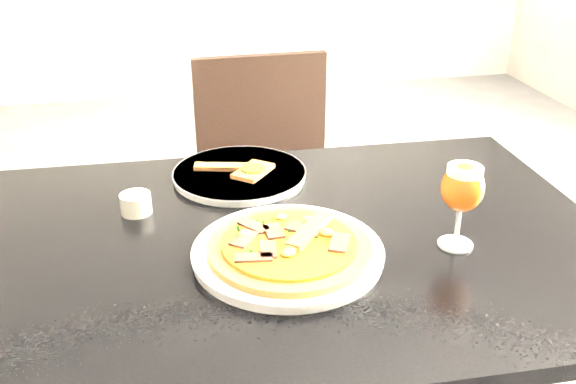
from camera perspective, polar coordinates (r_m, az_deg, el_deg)
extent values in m
cube|color=black|center=(1.17, -0.51, -4.71)|extent=(1.22, 0.84, 0.03)
cylinder|color=black|center=(1.69, -21.34, -11.17)|extent=(0.05, 0.05, 0.72)
cylinder|color=black|center=(1.79, 15.01, -7.73)|extent=(0.05, 0.05, 0.72)
cube|color=black|center=(1.85, -1.18, -2.85)|extent=(0.41, 0.41, 0.04)
cylinder|color=black|center=(1.82, -5.20, -12.19)|extent=(0.03, 0.03, 0.42)
cylinder|color=black|center=(1.88, 4.98, -10.77)|extent=(0.03, 0.03, 0.42)
cylinder|color=black|center=(2.08, -6.55, -6.66)|extent=(0.03, 0.03, 0.42)
cylinder|color=black|center=(2.14, 2.29, -5.60)|extent=(0.03, 0.03, 0.42)
cube|color=black|center=(1.91, -2.41, 6.15)|extent=(0.39, 0.04, 0.41)
cylinder|color=white|center=(1.10, -0.01, -5.43)|extent=(0.40, 0.40, 0.02)
cylinder|color=#9C5A25|center=(1.08, 0.13, -4.98)|extent=(0.28, 0.28, 0.01)
cylinder|color=#BC610F|center=(1.08, 0.13, -4.57)|extent=(0.23, 0.23, 0.01)
cube|color=#502D22|center=(1.08, 1.67, -4.18)|extent=(0.06, 0.03, 0.00)
cube|color=#502D22|center=(1.12, 1.26, -3.19)|extent=(0.06, 0.06, 0.00)
cube|color=#502D22|center=(1.13, -1.36, -2.73)|extent=(0.04, 0.06, 0.00)
cube|color=#502D22|center=(1.08, -1.40, -4.16)|extent=(0.06, 0.05, 0.00)
cube|color=#502D22|center=(1.05, -2.01, -5.19)|extent=(0.06, 0.05, 0.00)
cube|color=#502D22|center=(1.02, 0.08, -6.33)|extent=(0.04, 0.06, 0.00)
cube|color=#502D22|center=(1.06, 1.37, -4.86)|extent=(0.06, 0.06, 0.00)
ellipsoid|color=#E1D049|center=(1.09, 0.92, -3.89)|extent=(0.03, 0.03, 0.01)
ellipsoid|color=#E1D049|center=(1.13, -0.53, -2.49)|extent=(0.03, 0.03, 0.01)
ellipsoid|color=#E1D049|center=(1.08, -0.86, -4.06)|extent=(0.03, 0.03, 0.01)
ellipsoid|color=#E1D049|center=(1.04, -2.78, -5.49)|extent=(0.03, 0.03, 0.01)
ellipsoid|color=#E1D049|center=(1.06, 0.33, -4.77)|extent=(0.03, 0.03, 0.01)
ellipsoid|color=#E1D049|center=(1.06, 3.69, -4.85)|extent=(0.03, 0.03, 0.01)
cube|color=#0C410B|center=(1.09, 0.25, -4.00)|extent=(0.01, 0.02, 0.00)
cube|color=#0C410B|center=(1.11, -0.79, -3.32)|extent=(0.01, 0.02, 0.00)
cube|color=#0C410B|center=(1.11, -3.06, -3.31)|extent=(0.01, 0.02, 0.00)
cube|color=#0C410B|center=(1.08, -1.45, -4.38)|extent=(0.02, 0.01, 0.00)
cube|color=#0C410B|center=(1.05, -2.63, -5.26)|extent=(0.02, 0.01, 0.00)
cube|color=#0C410B|center=(1.07, -0.21, -4.76)|extent=(0.01, 0.02, 0.00)
cube|color=#0C410B|center=(1.04, 0.44, -5.63)|extent=(0.00, 0.02, 0.00)
cube|color=#0C410B|center=(1.03, 2.80, -6.00)|extent=(0.01, 0.02, 0.00)
cube|color=#0C410B|center=(1.07, 1.65, -4.63)|extent=(0.02, 0.01, 0.00)
cube|color=#0C410B|center=(1.09, 3.14, -3.97)|extent=(0.02, 0.00, 0.00)
cube|color=#0C410B|center=(1.09, 0.65, -4.10)|extent=(0.02, 0.01, 0.00)
cube|color=#9C5A25|center=(1.11, 0.88, -3.08)|extent=(0.10, 0.12, 0.01)
cylinder|color=white|center=(1.39, -4.33, 1.60)|extent=(0.35, 0.35, 0.02)
cube|color=#9C5A25|center=(1.40, -6.03, 2.25)|extent=(0.12, 0.05, 0.01)
cube|color=#9C5A25|center=(1.37, -3.12, 1.87)|extent=(0.10, 0.11, 0.01)
cylinder|color=#BC610F|center=(1.37, -3.13, 2.12)|extent=(0.05, 0.05, 0.00)
cube|color=#9C5A25|center=(1.17, -2.32, -3.40)|extent=(0.12, 0.04, 0.01)
cylinder|color=beige|center=(1.27, -13.38, -1.00)|extent=(0.06, 0.06, 0.04)
cylinder|color=yellow|center=(1.26, -13.44, -0.44)|extent=(0.05, 0.05, 0.01)
cylinder|color=silver|center=(1.17, 14.64, -4.50)|extent=(0.06, 0.06, 0.00)
cylinder|color=silver|center=(1.16, 14.84, -2.99)|extent=(0.01, 0.01, 0.07)
ellipsoid|color=#A3450F|center=(1.12, 15.27, 0.38)|extent=(0.07, 0.07, 0.08)
cylinder|color=white|center=(1.11, 15.47, 1.86)|extent=(0.06, 0.06, 0.01)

